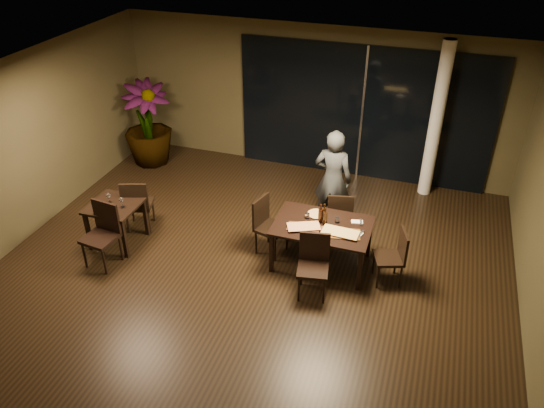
% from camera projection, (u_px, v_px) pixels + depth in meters
% --- Properties ---
extents(ground, '(8.00, 8.00, 0.00)m').
position_uv_depth(ground, '(245.00, 281.00, 8.21)').
color(ground, black).
rests_on(ground, ground).
extents(wall_back, '(8.00, 0.10, 3.00)m').
position_uv_depth(wall_back, '(315.00, 99.00, 10.68)').
color(wall_back, '#433D23').
rests_on(wall_back, ground).
extents(wall_left, '(0.10, 8.00, 3.00)m').
position_uv_depth(wall_left, '(7.00, 157.00, 8.50)').
color(wall_left, '#433D23').
rests_on(wall_left, ground).
extents(ceiling, '(8.00, 8.00, 0.04)m').
position_uv_depth(ceiling, '(239.00, 95.00, 6.61)').
color(ceiling, white).
rests_on(ceiling, wall_back).
extents(window_panel, '(5.00, 0.06, 2.70)m').
position_uv_depth(window_panel, '(362.00, 114.00, 10.42)').
color(window_panel, black).
rests_on(window_panel, ground).
extents(column, '(0.24, 0.24, 3.00)m').
position_uv_depth(column, '(436.00, 122.00, 9.72)').
color(column, white).
rests_on(column, ground).
extents(main_table, '(1.50, 1.00, 0.75)m').
position_uv_depth(main_table, '(322.00, 229.00, 8.23)').
color(main_table, black).
rests_on(main_table, ground).
extents(side_table, '(0.80, 0.80, 0.75)m').
position_uv_depth(side_table, '(115.00, 211.00, 8.77)').
color(side_table, black).
rests_on(side_table, ground).
extents(chair_main_far, '(0.52, 0.52, 0.92)m').
position_uv_depth(chair_main_far, '(340.00, 213.00, 8.90)').
color(chair_main_far, black).
rests_on(chair_main_far, ground).
extents(chair_main_near, '(0.52, 0.52, 0.97)m').
position_uv_depth(chair_main_near, '(314.00, 261.00, 7.76)').
color(chair_main_near, black).
rests_on(chair_main_near, ground).
extents(chair_main_left, '(0.55, 0.55, 0.97)m').
position_uv_depth(chair_main_left, '(267.00, 222.00, 8.62)').
color(chair_main_left, black).
rests_on(chair_main_left, ground).
extents(chair_main_right, '(0.53, 0.53, 0.90)m').
position_uv_depth(chair_main_right, '(395.00, 254.00, 7.97)').
color(chair_main_right, black).
rests_on(chair_main_right, ground).
extents(chair_side_far, '(0.59, 0.59, 1.00)m').
position_uv_depth(chair_side_far, '(137.00, 203.00, 9.11)').
color(chair_side_far, black).
rests_on(chair_side_far, ground).
extents(chair_side_near, '(0.54, 0.54, 1.05)m').
position_uv_depth(chair_side_near, '(103.00, 231.00, 8.35)').
color(chair_side_near, black).
rests_on(chair_side_near, ground).
extents(diner, '(0.63, 0.44, 1.81)m').
position_uv_depth(diner, '(333.00, 179.00, 9.10)').
color(diner, '#2E3133').
rests_on(diner, ground).
extents(potted_plant, '(1.37, 1.37, 1.78)m').
position_uv_depth(potted_plant, '(148.00, 124.00, 11.14)').
color(potted_plant, '#1C4517').
rests_on(potted_plant, ground).
extents(pizza_board_left, '(0.52, 0.29, 0.01)m').
position_uv_depth(pizza_board_left, '(304.00, 228.00, 8.12)').
color(pizza_board_left, '#462716').
rests_on(pizza_board_left, main_table).
extents(pizza_board_right, '(0.64, 0.40, 0.01)m').
position_uv_depth(pizza_board_right, '(340.00, 233.00, 7.99)').
color(pizza_board_right, '#492E17').
rests_on(pizza_board_right, main_table).
extents(oblong_pizza_left, '(0.53, 0.40, 0.02)m').
position_uv_depth(oblong_pizza_left, '(304.00, 227.00, 8.11)').
color(oblong_pizza_left, maroon).
rests_on(oblong_pizza_left, pizza_board_left).
extents(oblong_pizza_right, '(0.55, 0.28, 0.02)m').
position_uv_depth(oblong_pizza_right, '(340.00, 233.00, 7.98)').
color(oblong_pizza_right, maroon).
rests_on(oblong_pizza_right, pizza_board_right).
extents(round_pizza, '(0.29, 0.29, 0.01)m').
position_uv_depth(round_pizza, '(317.00, 214.00, 8.44)').
color(round_pizza, red).
rests_on(round_pizza, main_table).
extents(bottle_a, '(0.07, 0.07, 0.33)m').
position_uv_depth(bottle_a, '(321.00, 213.00, 8.17)').
color(bottle_a, black).
rests_on(bottle_a, main_table).
extents(bottle_b, '(0.07, 0.07, 0.30)m').
position_uv_depth(bottle_b, '(325.00, 216.00, 8.13)').
color(bottle_b, black).
rests_on(bottle_b, main_table).
extents(bottle_c, '(0.06, 0.06, 0.29)m').
position_uv_depth(bottle_c, '(324.00, 212.00, 8.24)').
color(bottle_c, black).
rests_on(bottle_c, main_table).
extents(tumbler_left, '(0.07, 0.07, 0.09)m').
position_uv_depth(tumbler_left, '(307.00, 216.00, 8.33)').
color(tumbler_left, white).
rests_on(tumbler_left, main_table).
extents(tumbler_right, '(0.07, 0.07, 0.08)m').
position_uv_depth(tumbler_right, '(337.00, 220.00, 8.23)').
color(tumbler_right, white).
rests_on(tumbler_right, main_table).
extents(napkin_near, '(0.20, 0.15, 0.01)m').
position_uv_depth(napkin_near, '(357.00, 233.00, 8.00)').
color(napkin_near, white).
rests_on(napkin_near, main_table).
extents(napkin_far, '(0.20, 0.14, 0.01)m').
position_uv_depth(napkin_far, '(357.00, 222.00, 8.25)').
color(napkin_far, white).
rests_on(napkin_far, main_table).
extents(wine_glass_a, '(0.07, 0.07, 0.17)m').
position_uv_depth(wine_glass_a, '(109.00, 198.00, 8.71)').
color(wine_glass_a, white).
rests_on(wine_glass_a, side_table).
extents(wine_glass_b, '(0.08, 0.08, 0.17)m').
position_uv_depth(wine_glass_b, '(122.00, 203.00, 8.59)').
color(wine_glass_b, white).
rests_on(wine_glass_b, side_table).
extents(side_napkin, '(0.21, 0.17, 0.01)m').
position_uv_depth(side_napkin, '(109.00, 212.00, 8.50)').
color(side_napkin, white).
rests_on(side_napkin, side_table).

